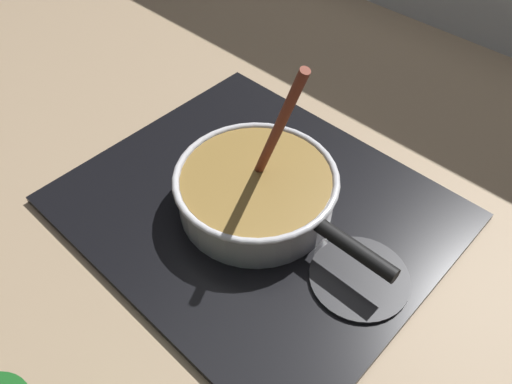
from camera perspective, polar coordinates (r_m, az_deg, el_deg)
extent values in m
cube|color=#9E8466|center=(0.82, -7.62, -3.22)|extent=(2.40, 1.60, 0.04)
cube|color=black|center=(0.80, 0.00, -1.83)|extent=(0.56, 0.48, 0.01)
torus|color=#592D0C|center=(0.79, 0.00, -1.36)|extent=(0.21, 0.21, 0.01)
cylinder|color=#262628|center=(0.72, 11.58, -9.46)|extent=(0.14, 0.14, 0.01)
cylinder|color=silver|center=(0.77, 0.00, 0.00)|extent=(0.24, 0.24, 0.06)
cylinder|color=olive|center=(0.77, 0.00, 0.20)|extent=(0.23, 0.23, 0.06)
torus|color=silver|center=(0.75, 0.00, 1.64)|extent=(0.25, 0.25, 0.01)
cylinder|color=black|center=(0.69, 11.17, -6.38)|extent=(0.13, 0.02, 0.02)
cylinder|color=#EDD88C|center=(0.74, 2.93, 0.07)|extent=(0.03, 0.03, 0.01)
cylinder|color=#EDD88C|center=(0.74, -3.74, -0.09)|extent=(0.03, 0.03, 0.01)
cylinder|color=#E5CC7A|center=(0.80, -2.28, 4.38)|extent=(0.03, 0.03, 0.01)
cylinder|color=#E5CC7A|center=(0.76, 0.24, 1.35)|extent=(0.04, 0.04, 0.01)
cylinder|color=maroon|center=(0.68, 2.44, 6.99)|extent=(0.09, 0.02, 0.22)
cube|color=brown|center=(0.77, 0.07, 1.95)|extent=(0.04, 0.03, 0.01)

